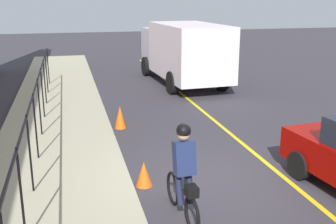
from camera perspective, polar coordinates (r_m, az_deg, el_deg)
The scene contains 8 objects.
ground_plane at distance 9.27m, azimuth 6.26°, elevation -9.38°, with size 80.00×80.00×0.00m, color #353239.
lane_line_centre at distance 9.90m, azimuth 15.08°, elevation -8.15°, with size 36.00×0.12×0.01m, color yellow.
sidewalk at distance 8.75m, azimuth -15.54°, elevation -10.94°, with size 40.00×3.20×0.15m, color #A9A487.
iron_fence at distance 9.26m, azimuth -18.46°, elevation -1.33°, with size 19.95×0.04×1.60m.
cyclist_lead at distance 7.34m, azimuth 2.20°, elevation -8.49°, with size 1.71×0.38×1.83m.
box_truck_background at distance 18.90m, azimuth 2.16°, elevation 8.55°, with size 6.84×2.86×2.78m.
traffic_cone_near at distance 8.87m, azimuth -3.37°, elevation -8.59°, with size 0.36×0.36×0.54m, color orange.
traffic_cone_far at distance 12.68m, azimuth -6.68°, elevation -0.71°, with size 0.36×0.36×0.70m, color #F15C10.
Camera 1 is at (-7.85, 2.98, 3.93)m, focal length 43.81 mm.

